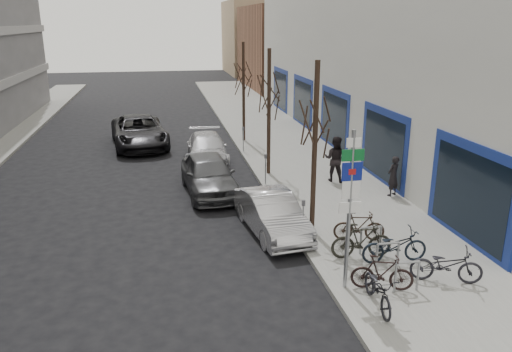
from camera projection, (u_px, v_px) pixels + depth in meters
name	position (u px, v px, depth m)	size (l,w,h in m)	color
ground	(251.00, 301.00, 12.22)	(120.00, 120.00, 0.00)	black
sidewalk_east	(310.00, 172.00, 22.38)	(5.00, 70.00, 0.15)	slate
commercial_building	(490.00, 49.00, 28.79)	(20.00, 32.00, 10.00)	#B7B7B2
brick_building_far	(306.00, 47.00, 50.87)	(12.00, 14.00, 8.00)	brown
tan_building_far	(277.00, 37.00, 64.87)	(13.00, 12.00, 9.00)	#937A5B
highway_sign_pole	(350.00, 201.00, 11.91)	(0.55, 0.10, 4.20)	gray
bike_rack	(388.00, 253.00, 13.27)	(0.66, 2.26, 0.83)	gray
tree_near	(316.00, 108.00, 14.74)	(1.80, 1.80, 5.50)	black
tree_mid	(269.00, 83.00, 20.84)	(1.80, 1.80, 5.50)	black
tree_far	(243.00, 69.00, 26.93)	(1.80, 1.80, 5.50)	black
meter_front	(303.00, 216.00, 15.14)	(0.10, 0.08, 1.27)	gray
meter_mid	(266.00, 166.00, 20.30)	(0.10, 0.08, 1.27)	gray
meter_back	(243.00, 137.00, 25.45)	(0.10, 0.08, 1.27)	gray
bike_near_left	(378.00, 287.00, 11.58)	(0.51, 1.70, 1.04)	black
bike_near_right	(382.00, 272.00, 12.34)	(0.46, 1.56, 0.95)	black
bike_mid_curb	(395.00, 243.00, 13.73)	(0.56, 1.87, 1.14)	black
bike_mid_inner	(362.00, 240.00, 14.01)	(0.52, 1.76, 1.07)	black
bike_far_curb	(447.00, 262.00, 12.70)	(0.54, 1.80, 1.10)	black
bike_far_inner	(359.00, 226.00, 15.12)	(0.47, 1.57, 0.95)	black
parked_car_front	(272.00, 214.00, 15.98)	(1.41, 4.05, 1.33)	#B7B6BC
parked_car_mid	(209.00, 174.00, 19.68)	(1.85, 4.60, 1.57)	#47484C
parked_car_back	(207.00, 149.00, 24.08)	(1.89, 4.64, 1.35)	#A5A6AB
lane_car	(139.00, 131.00, 27.09)	(2.73, 5.91, 1.64)	black
pedestrian_near	(393.00, 176.00, 18.96)	(0.57, 0.37, 1.56)	black
pedestrian_far	(335.00, 159.00, 20.65)	(0.71, 0.48, 1.94)	black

